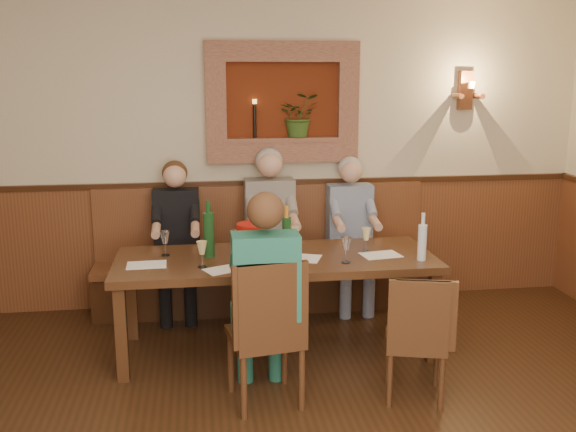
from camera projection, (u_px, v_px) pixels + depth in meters
The scene contains 28 objects.
room_shell at pixel (326, 123), 2.80m from camera, with size 6.04×6.04×2.82m.
wainscoting at pixel (323, 395), 3.08m from camera, with size 6.02×6.02×1.15m.
wall_niche at pixel (287, 108), 5.70m from camera, with size 1.36×0.30×1.06m.
wall_sconce at pixel (466, 91), 5.88m from camera, with size 0.25×0.20×0.35m.
dining_table at pixel (276, 266), 4.85m from camera, with size 2.40×0.90×0.75m.
bench at pixel (263, 273), 5.84m from camera, with size 3.00×0.45×1.11m.
chair_near_left at pixel (266, 361), 4.14m from camera, with size 0.50×0.50×0.99m.
chair_near_right at pixel (414, 362), 4.21m from camera, with size 0.47×0.47×0.86m.
person_bench_left at pixel (178, 254), 5.58m from camera, with size 0.40×0.49×1.37m.
person_bench_mid at pixel (271, 246), 5.68m from camera, with size 0.44×0.54×1.47m.
person_bench_right at pixel (351, 247), 5.80m from camera, with size 0.40×0.49×1.38m.
person_chair_front at pixel (265, 316), 4.10m from camera, with size 0.41×0.51×1.41m.
spittoon_bucket at pixel (254, 242), 4.70m from camera, with size 0.25×0.25×0.28m, color red.
wine_bottle_green_a at pixel (287, 235), 4.85m from camera, with size 0.09×0.09×0.38m.
wine_bottle_green_b at pixel (209, 234), 4.79m from camera, with size 0.09×0.09×0.43m.
water_bottle at pixel (422, 241), 4.72m from camera, with size 0.07×0.07×0.36m.
tasting_sheet_a at pixel (147, 265), 4.62m from camera, with size 0.28×0.20×0.00m, color white.
tasting_sheet_b at pixel (299, 258), 4.80m from camera, with size 0.32×0.23×0.00m, color white.
tasting_sheet_c at pixel (381, 255), 4.88m from camera, with size 0.29×0.21×0.00m, color white.
tasting_sheet_d at pixel (223, 270), 4.51m from camera, with size 0.26×0.18×0.00m, color white.
wine_glass_0 at pixel (264, 249), 4.69m from camera, with size 0.08×0.08×0.19m, color #D4C37F, non-canonical shape.
wine_glass_1 at pixel (165, 244), 4.84m from camera, with size 0.08×0.08×0.19m, color white, non-canonical shape.
wine_glass_2 at pixel (346, 250), 4.66m from camera, with size 0.08×0.08×0.19m, color white, non-canonical shape.
wine_glass_3 at pixel (202, 254), 4.55m from camera, with size 0.08×0.08×0.19m, color #D4C37F, non-canonical shape.
wine_glass_4 at pixel (257, 258), 4.46m from camera, with size 0.08×0.08×0.19m, color #D4C37F, non-canonical shape.
wine_glass_5 at pixel (295, 238), 4.99m from camera, with size 0.08×0.08×0.19m, color #D4C37F, non-canonical shape.
wine_glass_6 at pixel (236, 242), 4.87m from camera, with size 0.08×0.08×0.19m, color white, non-canonical shape.
wine_glass_7 at pixel (366, 240), 4.94m from camera, with size 0.08×0.08×0.19m, color #D4C37F, non-canonical shape.
Camera 1 is at (-0.56, -2.77, 2.10)m, focal length 40.00 mm.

